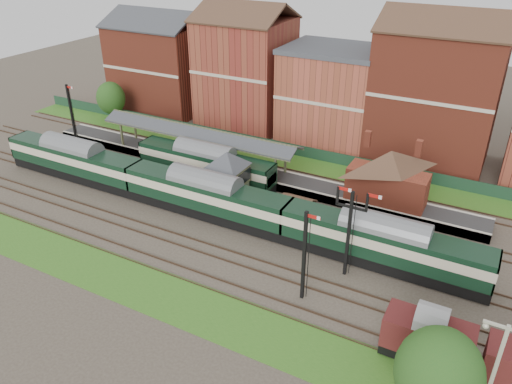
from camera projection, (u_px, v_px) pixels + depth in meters
The scene contains 19 objects.
ground at pixel (237, 225), 49.54m from camera, with size 160.00×160.00×0.00m, color #473D33.
grass_back at pixel (302, 164), 61.92m from camera, with size 90.00×4.50×0.06m, color #2D6619.
grass_front at pixel (163, 294), 40.23m from camera, with size 90.00×5.00×0.06m, color #2D6619.
fence at pixel (308, 153), 63.13m from camera, with size 90.00×0.12×1.50m, color #193823.
platform at pixel (242, 172), 58.93m from camera, with size 55.00×3.40×1.00m, color #2D2D2D.
signal_box at pixel (228, 177), 51.78m from camera, with size 5.40×5.40×6.00m.
brick_hut at pixel (297, 212), 49.42m from camera, with size 3.20×2.64×2.94m.
station_building at pixel (388, 176), 50.24m from camera, with size 8.10×8.10×5.90m.
canopy at pixel (198, 130), 59.46m from camera, with size 26.00×3.89×4.08m.
semaphore_bracket at pixel (350, 228), 40.41m from camera, with size 3.60×0.25×8.18m.
semaphore_platform_end at pixel (72, 113), 66.16m from camera, with size 1.23×0.25×8.00m.
semaphore_siding at pixel (304, 255), 37.98m from camera, with size 1.23×0.25×8.00m.
yard_lamp at pixel (496, 365), 28.79m from camera, with size 2.60×0.22×7.00m.
town_backdrop at pixel (330, 90), 65.64m from camera, with size 69.00×10.00×16.00m.
dmu_train at pixel (205, 195), 49.89m from camera, with size 54.08×2.84×4.15m.
platform_railcar at pixel (205, 163), 56.76m from camera, with size 16.99×2.68×3.91m.
goods_van_b at pixel (428, 338), 33.35m from camera, with size 5.82×2.52×3.53m.
tree_far at pixel (438, 374), 27.79m from camera, with size 4.90×4.90×7.15m.
tree_back at pixel (111, 98), 73.23m from camera, with size 4.16×4.16×6.09m.
Camera 1 is at (21.40, -36.15, 26.52)m, focal length 35.00 mm.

